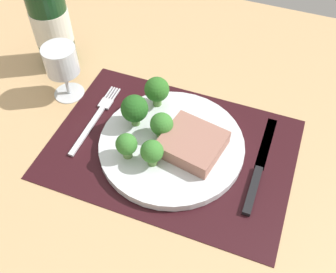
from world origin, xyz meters
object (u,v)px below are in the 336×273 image
(fork, at_px, (96,118))
(knife, at_px, (258,170))
(wine_glass, at_px, (62,64))
(wine_bottle, at_px, (50,19))
(steak, at_px, (192,144))
(plate, at_px, (172,145))

(fork, relative_size, knife, 0.83)
(wine_glass, bearing_deg, wine_bottle, 130.00)
(steak, relative_size, knife, 0.46)
(steak, bearing_deg, knife, 3.35)
(plate, bearing_deg, wine_bottle, 155.72)
(plate, relative_size, fork, 1.40)
(knife, xyz_separation_m, wine_glass, (-0.42, 0.06, 0.08))
(wine_glass, bearing_deg, fork, -28.51)
(fork, bearing_deg, steak, -6.94)
(wine_bottle, bearing_deg, steak, -22.21)
(fork, bearing_deg, wine_glass, 149.04)
(plate, height_order, wine_glass, wine_glass)
(steak, height_order, wine_bottle, wine_bottle)
(plate, xyz_separation_m, wine_glass, (-0.26, 0.06, 0.07))
(steak, xyz_separation_m, knife, (0.12, 0.01, -0.03))
(plate, xyz_separation_m, fork, (-0.17, 0.01, -0.01))
(plate, xyz_separation_m, steak, (0.04, -0.00, 0.02))
(plate, distance_m, knife, 0.16)
(knife, bearing_deg, fork, 177.57)
(knife, bearing_deg, wine_bottle, 162.95)
(plate, distance_m, wine_glass, 0.27)
(steak, bearing_deg, fork, 175.51)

